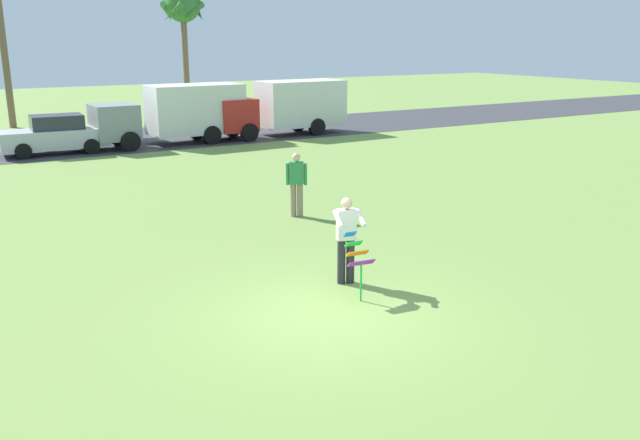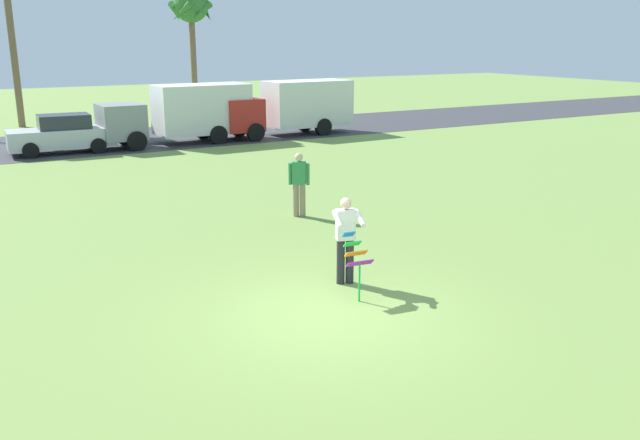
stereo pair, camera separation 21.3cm
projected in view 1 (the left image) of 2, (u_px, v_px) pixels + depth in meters
ground_plane at (328, 315)px, 11.62m from camera, size 120.00×120.00×0.00m
road_strip at (73, 144)px, 30.24m from camera, size 120.00×8.00×0.01m
person_kite_flyer at (346, 237)px, 12.87m from camera, size 0.69×0.76×1.73m
kite_held at (357, 256)px, 12.17m from camera, size 0.53×0.67×1.21m
parked_car_silver at (55, 135)px, 27.49m from camera, size 4.25×1.94×1.60m
parked_truck_grey_van at (178, 112)px, 29.92m from camera, size 6.75×2.24×2.62m
parked_truck_red_cab at (286, 106)px, 32.60m from camera, size 6.77×2.29×2.62m
palm_tree_centre_far at (183, 10)px, 39.32m from camera, size 2.58×2.71×7.60m
person_walker_near at (297, 183)px, 17.77m from camera, size 0.49×0.39×1.73m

